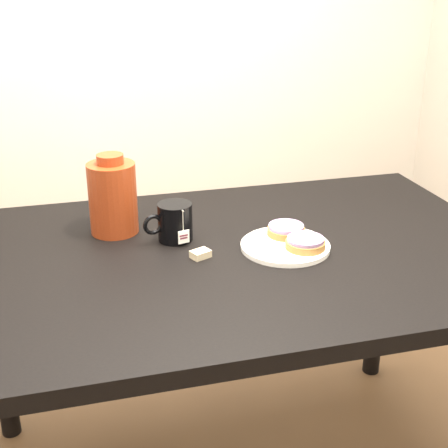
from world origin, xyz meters
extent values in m
cube|color=black|center=(0.00, 0.00, 0.73)|extent=(1.40, 0.90, 0.04)
cylinder|color=black|center=(0.64, 0.39, 0.35)|extent=(0.06, 0.06, 0.71)
cylinder|color=white|center=(0.12, -0.02, 0.76)|extent=(0.22, 0.22, 0.01)
torus|color=white|center=(0.12, -0.02, 0.76)|extent=(0.22, 0.22, 0.01)
cylinder|color=brown|center=(0.14, 0.03, 0.77)|extent=(0.10, 0.10, 0.02)
cylinder|color=gray|center=(0.14, 0.03, 0.78)|extent=(0.10, 0.10, 0.01)
cylinder|color=brown|center=(0.16, -0.06, 0.77)|extent=(0.14, 0.14, 0.02)
cylinder|color=gray|center=(0.16, -0.06, 0.78)|extent=(0.12, 0.12, 0.01)
cylinder|color=black|center=(-0.13, 0.10, 0.80)|extent=(0.11, 0.11, 0.10)
cylinder|color=black|center=(-0.13, 0.10, 0.84)|extent=(0.08, 0.08, 0.00)
torus|color=black|center=(-0.19, 0.09, 0.80)|extent=(0.05, 0.02, 0.05)
cylinder|color=beige|center=(-0.12, 0.05, 0.82)|extent=(0.00, 0.00, 0.05)
cube|color=white|center=(-0.12, 0.05, 0.78)|extent=(0.03, 0.01, 0.03)
cube|color=#C6B793|center=(-0.09, -0.02, 0.76)|extent=(0.05, 0.05, 0.02)
cylinder|color=#5F1C0C|center=(-0.28, 0.19, 0.84)|extent=(0.14, 0.14, 0.19)
cylinder|color=#5F1C0C|center=(-0.28, 0.19, 0.95)|extent=(0.07, 0.07, 0.02)
camera|label=1|loc=(-0.39, -1.34, 1.40)|focal=50.00mm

